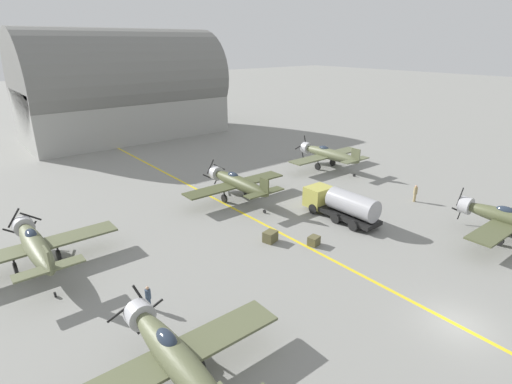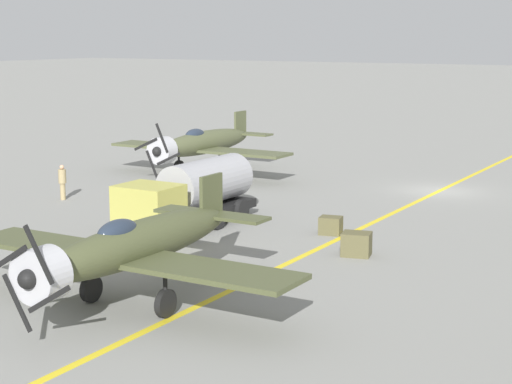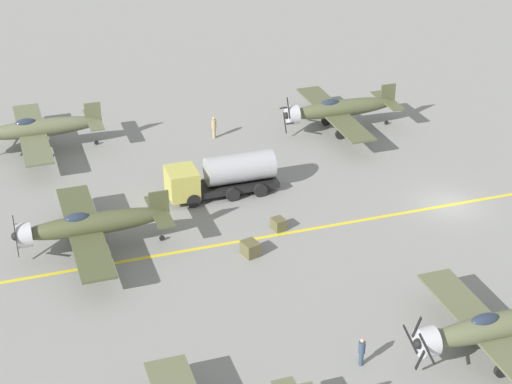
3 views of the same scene
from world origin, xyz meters
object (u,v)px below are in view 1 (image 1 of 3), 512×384
ground_crew_walking (415,193)px  supply_crate_mid_lane (270,237)px  ground_crew_inspecting (148,297)px  supply_crate_by_tanker (314,241)px  hangar (124,90)px  airplane_far_center (237,183)px  airplane_mid_left (175,357)px  airplane_far_left (35,245)px  fuel_tanker (341,204)px  airplane_far_right (328,154)px

ground_crew_walking → supply_crate_mid_lane: 18.31m
ground_crew_inspecting → supply_crate_by_tanker: 14.62m
ground_crew_walking → hangar: size_ratio=0.06×
airplane_far_center → airplane_mid_left: size_ratio=1.00×
supply_crate_mid_lane → airplane_far_left: bearing=155.2°
ground_crew_inspecting → airplane_far_left: bearing=114.2°
ground_crew_inspecting → supply_crate_mid_lane: bearing=10.0°
airplane_far_left → airplane_far_center: bearing=-9.0°
ground_crew_inspecting → ground_crew_walking: bearing=-1.2°
ground_crew_walking → hangar: hangar is taller
airplane_far_center → hangar: (3.27, 37.74, 6.14)m
fuel_tanker → ground_crew_inspecting: fuel_tanker is taller
fuel_tanker → airplane_far_left: bearing=161.7°
fuel_tanker → supply_crate_by_tanker: bearing=-160.0°
airplane_far_right → ground_crew_walking: (-1.77, -13.98, -1.00)m
airplane_mid_left → ground_crew_walking: size_ratio=6.44×
airplane_far_center → ground_crew_walking: (14.57, -12.30, -1.00)m
ground_crew_walking → supply_crate_mid_lane: bearing=171.2°
airplane_far_left → fuel_tanker: airplane_far_left is taller
fuel_tanker → ground_crew_inspecting: (-20.57, -1.53, -0.59)m
ground_crew_walking → fuel_tanker: bearing=167.3°
hangar → airplane_mid_left: bearing=-110.1°
airplane_far_center → supply_crate_mid_lane: size_ratio=10.75×
hangar → ground_crew_walking: bearing=-77.3°
airplane_far_right → ground_crew_walking: bearing=-79.6°
airplane_mid_left → hangar: bearing=86.4°
fuel_tanker → airplane_mid_left: bearing=-159.4°
airplane_far_right → airplane_mid_left: (-33.65, -20.17, 0.00)m
supply_crate_by_tanker → airplane_mid_left: bearing=-159.2°
ground_crew_walking → ground_crew_inspecting: 30.22m
ground_crew_walking → ground_crew_inspecting: (-30.21, 0.65, -0.10)m
airplane_far_center → supply_crate_by_tanker: size_ratio=12.79×
airplane_far_right → ground_crew_inspecting: airplane_far_right is taller
airplane_far_left → ground_crew_walking: size_ratio=6.44×
ground_crew_walking → supply_crate_by_tanker: (-15.62, -0.01, -0.63)m
airplane_far_right → supply_crate_by_tanker: size_ratio=12.79×
ground_crew_inspecting → hangar: 53.38m
fuel_tanker → supply_crate_mid_lane: bearing=175.9°
airplane_far_right → supply_crate_by_tanker: airplane_far_right is taller
airplane_far_left → ground_crew_walking: 36.15m
fuel_tanker → airplane_far_center: bearing=115.9°
airplane_mid_left → ground_crew_inspecting: (1.67, 6.84, -1.09)m
airplane_far_center → fuel_tanker: airplane_far_center is taller
airplane_far_center → airplane_mid_left: airplane_mid_left is taller
airplane_mid_left → fuel_tanker: airplane_mid_left is taller
airplane_far_center → ground_crew_walking: size_ratio=6.44×
ground_crew_inspecting → hangar: (18.91, 49.39, 7.23)m
ground_crew_inspecting → supply_crate_mid_lane: size_ratio=1.51×
airplane_far_right → airplane_mid_left: airplane_far_right is taller
supply_crate_mid_lane → airplane_far_center: bearing=69.8°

